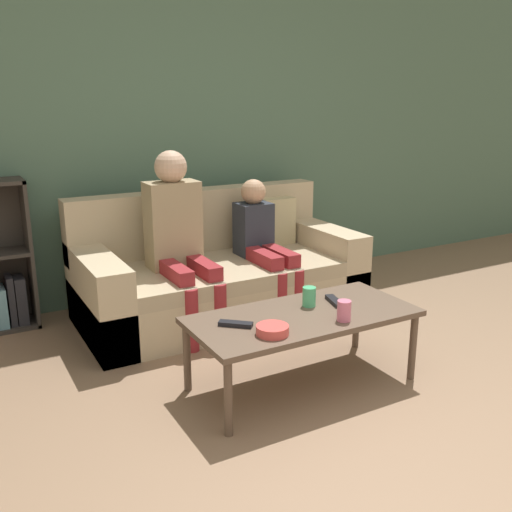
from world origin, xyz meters
The scene contains 11 objects.
ground_plane centered at (0.00, 0.00, 0.00)m, with size 22.00×22.00×0.00m, color #84664C.
wall_back centered at (0.00, 2.77, 1.30)m, with size 12.00×0.06×2.60m.
couch centered at (0.03, 2.14, 0.28)m, with size 1.93×0.92×0.85m.
coffee_table centered at (-0.04, 0.96, 0.37)m, with size 1.20×0.56×0.41m.
person_adult centered at (-0.30, 2.05, 0.66)m, with size 0.35×0.64×1.17m.
person_child centered at (0.31, 2.00, 0.53)m, with size 0.24×0.63×0.94m.
cup_near centered at (0.08, 0.78, 0.46)m, with size 0.07×0.07×0.11m.
cup_far centered at (0.05, 1.04, 0.46)m, with size 0.07×0.07×0.11m.
tv_remote_0 centered at (0.20, 1.01, 0.42)m, with size 0.09×0.18×0.02m.
tv_remote_1 centered at (-0.43, 0.98, 0.42)m, with size 0.16×0.15×0.02m.
snack_bowl centered at (-0.32, 0.81, 0.43)m, with size 0.16×0.16×0.05m.
Camera 1 is at (-1.62, -1.36, 1.50)m, focal length 40.00 mm.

